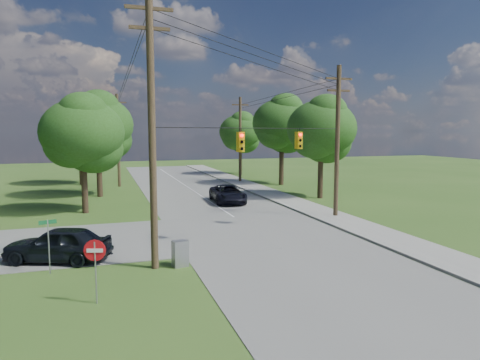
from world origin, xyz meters
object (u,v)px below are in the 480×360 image
object	(u,v)px
pole_north_w	(118,140)
car_main_north	(228,194)
control_cabinet	(180,254)
pole_ne	(337,139)
pole_north_e	(240,139)
do_not_enter_sign	(95,257)
pole_sw	(152,127)
car_cross_dark	(58,244)

from	to	relation	value
pole_north_w	car_main_north	world-z (taller)	pole_north_w
pole_north_w	control_cabinet	bearing A→B (deg)	-87.11
pole_ne	pole_north_e	bearing A→B (deg)	90.00
car_main_north	do_not_enter_sign	world-z (taller)	do_not_enter_sign
pole_north_e	pole_north_w	xyz separation A→B (m)	(-13.90, 0.00, 0.00)
car_main_north	pole_north_e	bearing A→B (deg)	71.82
pole_ne	pole_north_w	size ratio (longest dim) A/B	1.05
pole_ne	control_cabinet	size ratio (longest dim) A/B	8.87
pole_sw	pole_ne	distance (m)	15.51
pole_north_e	pole_north_w	distance (m)	13.90
pole_sw	car_main_north	xyz separation A→B (m)	(7.92, 15.72, -5.46)
pole_north_e	car_cross_dark	xyz separation A→B (m)	(-17.66, -27.30, -4.28)
pole_north_w	pole_sw	bearing A→B (deg)	-89.23
car_main_north	control_cabinet	bearing A→B (deg)	-109.59
pole_sw	car_cross_dark	size ratio (longest dim) A/B	2.51
pole_sw	control_cabinet	distance (m)	5.74
pole_sw	control_cabinet	bearing A→B (deg)	-6.49
pole_sw	car_main_north	size ratio (longest dim) A/B	2.27
car_main_north	pole_sw	bearing A→B (deg)	-113.04
control_cabinet	do_not_enter_sign	bearing A→B (deg)	-149.79
do_not_enter_sign	pole_north_w	bearing A→B (deg)	102.30
do_not_enter_sign	pole_north_e	bearing A→B (deg)	80.02
pole_north_e	pole_north_w	world-z (taller)	same
pole_sw	car_cross_dark	xyz separation A→B (m)	(-4.16, 2.30, -5.38)
control_cabinet	do_not_enter_sign	size ratio (longest dim) A/B	0.51
pole_north_w	do_not_enter_sign	xyz separation A→B (m)	(-2.02, -32.95, -3.44)
control_cabinet	do_not_enter_sign	distance (m)	4.90
pole_sw	pole_north_w	world-z (taller)	pole_sw
car_main_north	control_cabinet	world-z (taller)	car_main_north
pole_north_e	pole_ne	bearing A→B (deg)	-90.00
pole_sw	do_not_enter_sign	world-z (taller)	pole_sw
car_cross_dark	control_cabinet	bearing A→B (deg)	86.34
pole_north_e	control_cabinet	size ratio (longest dim) A/B	8.45
car_main_north	do_not_enter_sign	size ratio (longest dim) A/B	2.29
pole_north_w	car_cross_dark	distance (m)	27.89
pole_north_e	car_cross_dark	bearing A→B (deg)	-122.89
pole_ne	pole_sw	bearing A→B (deg)	-150.62
pole_north_e	do_not_enter_sign	world-z (taller)	pole_north_e
car_cross_dark	control_cabinet	world-z (taller)	car_cross_dark
car_cross_dark	pole_north_e	bearing A→B (deg)	168.21
pole_north_e	control_cabinet	bearing A→B (deg)	-112.64
pole_north_e	control_cabinet	world-z (taller)	pole_north_e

